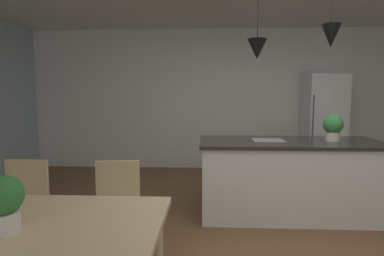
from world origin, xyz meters
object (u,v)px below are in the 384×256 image
Objects in this scene: kitchen_island at (289,177)px; refrigerator at (323,125)px; chair_far_left at (20,208)px; potted_plant_on_table at (2,201)px; potted_plant_on_island at (333,126)px; chair_far_right at (116,210)px.

kitchen_island is 2.34m from refrigerator.
refrigerator reaches higher than chair_far_left.
chair_far_left is at bearing -155.17° from kitchen_island.
chair_far_left is at bearing 118.74° from potted_plant_on_table.
refrigerator is 2.11m from potted_plant_on_island.
potted_plant_on_island is at bearing 28.09° from chair_far_right.
refrigerator reaches higher than chair_far_right.
refrigerator is at bearing 60.93° from kitchen_island.
chair_far_left is at bearing -139.16° from refrigerator.
chair_far_right is 4.33m from refrigerator.
chair_far_right is at bearing -151.91° from potted_plant_on_island.
chair_far_right is at bearing 73.16° from potted_plant_on_table.
refrigerator is at bearing 48.11° from chair_far_right.
potted_plant_on_island is 3.36m from potted_plant_on_table.
potted_plant_on_table reaches higher than kitchen_island.
potted_plant_on_island is at bearing -0.00° from kitchen_island.
chair_far_right is 2.85× the size of potted_plant_on_table.
potted_plant_on_island is (2.25, 1.20, 0.60)m from chair_far_right.
potted_plant_on_island is at bearing 40.55° from potted_plant_on_table.
refrigerator is 5.25m from potted_plant_on_table.
potted_plant_on_island is at bearing 21.28° from chair_far_left.
kitchen_island is 1.18× the size of refrigerator.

